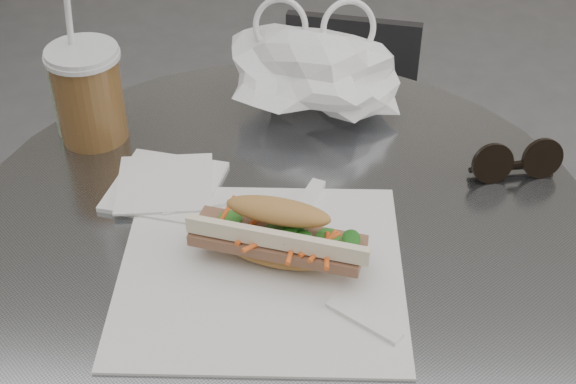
# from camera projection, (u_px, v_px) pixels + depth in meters

# --- Properties ---
(cafe_table) EXTENTS (0.76, 0.76, 0.74)m
(cafe_table) POSITION_uv_depth(u_px,v_px,m) (282.00, 368.00, 1.12)
(cafe_table) COLOR slate
(cafe_table) RESTS_ON ground
(chair_far) EXTENTS (0.34, 0.36, 0.65)m
(chair_far) POSITION_uv_depth(u_px,v_px,m) (336.00, 200.00, 1.70)
(chair_far) COLOR #2E2E30
(chair_far) RESTS_ON ground
(sandwich_paper) EXTENTS (0.32, 0.31, 0.00)m
(sandwich_paper) POSITION_uv_depth(u_px,v_px,m) (261.00, 271.00, 0.88)
(sandwich_paper) COLOR white
(sandwich_paper) RESTS_ON cafe_table
(banh_mi) EXTENTS (0.25, 0.14, 0.08)m
(banh_mi) POSITION_uv_depth(u_px,v_px,m) (278.00, 235.00, 0.87)
(banh_mi) COLOR #B27543
(banh_mi) RESTS_ON sandwich_paper
(iced_coffee) EXTENTS (0.10, 0.10, 0.28)m
(iced_coffee) POSITION_uv_depth(u_px,v_px,m) (88.00, 92.00, 1.05)
(iced_coffee) COLOR brown
(iced_coffee) RESTS_ON cafe_table
(sunglasses) EXTENTS (0.12, 0.05, 0.05)m
(sunglasses) POSITION_uv_depth(u_px,v_px,m) (516.00, 163.00, 1.00)
(sunglasses) COLOR black
(sunglasses) RESTS_ON cafe_table
(plastic_bag) EXTENTS (0.23, 0.18, 0.11)m
(plastic_bag) POSITION_uv_depth(u_px,v_px,m) (313.00, 74.00, 1.11)
(plastic_bag) COLOR white
(plastic_bag) RESTS_ON cafe_table
(napkin_stack) EXTENTS (0.15, 0.15, 0.01)m
(napkin_stack) POSITION_uv_depth(u_px,v_px,m) (165.00, 185.00, 0.99)
(napkin_stack) COLOR white
(napkin_stack) RESTS_ON cafe_table
(drink_can) EXTENTS (0.06, 0.06, 0.12)m
(drink_can) POSITION_uv_depth(u_px,v_px,m) (74.00, 93.00, 1.06)
(drink_can) COLOR #669F5D
(drink_can) RESTS_ON cafe_table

